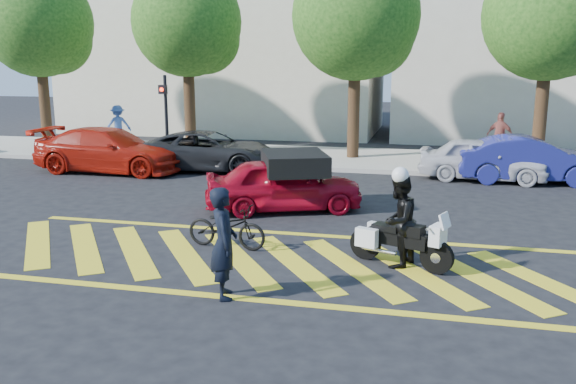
% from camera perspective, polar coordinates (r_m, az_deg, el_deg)
% --- Properties ---
extents(ground, '(90.00, 90.00, 0.00)m').
position_cam_1_polar(ground, '(11.64, -1.79, -6.46)').
color(ground, black).
rests_on(ground, ground).
extents(sidewalk, '(60.00, 5.00, 0.15)m').
position_cam_1_polar(sidewalk, '(23.11, 6.06, 3.10)').
color(sidewalk, '#9E998E').
rests_on(sidewalk, ground).
extents(crosswalk, '(12.33, 4.00, 0.01)m').
position_cam_1_polar(crosswalk, '(11.65, -1.98, -6.42)').
color(crosswalk, yellow).
rests_on(crosswalk, ground).
extents(building_left, '(16.00, 8.00, 10.00)m').
position_cam_1_polar(building_left, '(33.48, -5.75, 14.40)').
color(building_left, beige).
rests_on(building_left, ground).
extents(building_right, '(16.00, 8.00, 11.00)m').
position_cam_1_polar(building_right, '(32.26, 25.15, 14.30)').
color(building_right, beige).
rests_on(building_right, ground).
extents(tree_far_left, '(4.40, 4.40, 7.41)m').
position_cam_1_polar(tree_far_left, '(27.68, -22.03, 14.14)').
color(tree_far_left, black).
rests_on(tree_far_left, ground).
extents(tree_left, '(4.20, 4.20, 7.26)m').
position_cam_1_polar(tree_left, '(24.55, -9.09, 15.08)').
color(tree_left, black).
rests_on(tree_left, ground).
extents(tree_center, '(4.60, 4.60, 7.56)m').
position_cam_1_polar(tree_center, '(22.90, 6.70, 15.61)').
color(tree_center, black).
rests_on(tree_center, ground).
extents(tree_right, '(4.40, 4.40, 7.41)m').
position_cam_1_polar(tree_right, '(23.03, 23.52, 14.57)').
color(tree_right, black).
rests_on(tree_right, ground).
extents(signal_pole, '(0.28, 0.43, 3.20)m').
position_cam_1_polar(signal_pole, '(22.51, -11.40, 7.42)').
color(signal_pole, black).
rests_on(signal_pole, ground).
extents(officer_bike, '(0.65, 0.77, 1.81)m').
position_cam_1_polar(officer_bike, '(9.71, -6.03, -4.77)').
color(officer_bike, black).
rests_on(officer_bike, ground).
extents(bicycle, '(1.73, 0.77, 0.88)m').
position_cam_1_polar(bicycle, '(12.36, -5.77, -3.25)').
color(bicycle, black).
rests_on(bicycle, ground).
extents(police_motorcycle, '(1.94, 1.07, 0.90)m').
position_cam_1_polar(police_motorcycle, '(11.42, 10.31, -4.46)').
color(police_motorcycle, black).
rests_on(police_motorcycle, ground).
extents(officer_moto, '(0.92, 1.02, 1.72)m').
position_cam_1_polar(officer_moto, '(11.31, 10.30, -2.67)').
color(officer_moto, black).
rests_on(officer_moto, ground).
extents(red_convertible, '(4.23, 2.91, 1.34)m').
position_cam_1_polar(red_convertible, '(15.30, -0.41, 0.72)').
color(red_convertible, '#9C071A').
rests_on(red_convertible, ground).
extents(parked_left, '(5.13, 2.09, 1.49)m').
position_cam_1_polar(parked_left, '(21.48, -16.35, 3.78)').
color(parked_left, '#A01509').
rests_on(parked_left, ground).
extents(parked_mid_left, '(5.00, 2.55, 1.35)m').
position_cam_1_polar(parked_mid_left, '(21.09, -7.45, 3.84)').
color(parked_mid_left, black).
rests_on(parked_mid_left, ground).
extents(parked_mid_right, '(4.10, 1.99, 1.35)m').
position_cam_1_polar(parked_mid_right, '(20.13, 17.84, 2.94)').
color(parked_mid_right, silver).
rests_on(parked_mid_right, ground).
extents(parked_right, '(4.41, 1.79, 1.42)m').
position_cam_1_polar(parked_right, '(20.27, 21.64, 2.84)').
color(parked_right, navy).
rests_on(parked_right, ground).
extents(pedestrian_left, '(1.24, 1.10, 1.66)m').
position_cam_1_polar(pedestrian_left, '(27.53, -15.62, 6.10)').
color(pedestrian_left, '#365395').
rests_on(pedestrian_left, sidewalk).
extents(pedestrian_right, '(1.09, 0.83, 1.72)m').
position_cam_1_polar(pedestrian_right, '(23.65, 19.23, 4.99)').
color(pedestrian_right, '#974D44').
rests_on(pedestrian_right, sidewalk).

